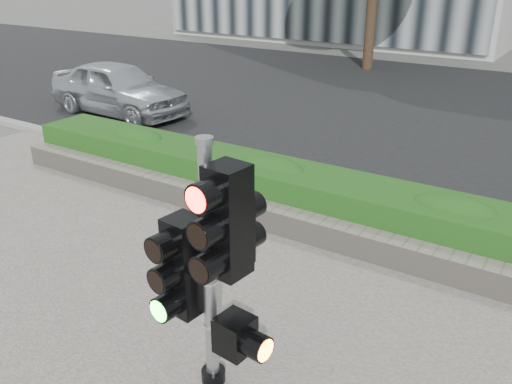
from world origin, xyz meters
TOP-DOWN VIEW (x-y plane):
  - ground at (0.00, 0.00)m, footprint 120.00×120.00m
  - road at (0.00, 10.00)m, footprint 60.00×13.00m
  - curb at (0.00, 3.15)m, footprint 60.00×0.25m
  - stone_wall at (0.00, 1.90)m, footprint 12.00×0.32m
  - hedge at (0.00, 2.55)m, footprint 12.00×1.00m
  - traffic_signal at (0.38, -0.97)m, footprint 0.82×0.62m
  - car_silver at (-7.30, 5.25)m, footprint 3.88×1.72m

SIDE VIEW (x-z plane):
  - ground at x=0.00m, z-range 0.00..0.00m
  - road at x=0.00m, z-range 0.00..0.02m
  - curb at x=0.00m, z-range 0.00..0.12m
  - stone_wall at x=0.00m, z-range 0.03..0.37m
  - hedge at x=0.00m, z-range 0.03..0.71m
  - car_silver at x=-7.30m, z-range 0.02..1.32m
  - traffic_signal at x=0.38m, z-range 0.15..2.47m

